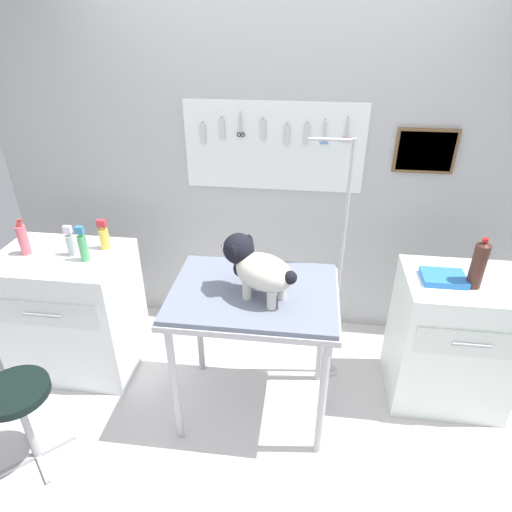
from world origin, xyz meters
TOP-DOWN VIEW (x-y plane):
  - ground at (0.00, 0.00)m, footprint 4.40×4.00m
  - rear_wall_panel at (0.00, 1.28)m, footprint 4.00×0.09m
  - grooming_table at (-0.05, 0.33)m, footprint 0.93×0.68m
  - grooming_arm at (0.43, 0.69)m, footprint 0.29×0.11m
  - dog at (-0.03, 0.28)m, footprint 0.44×0.33m
  - counter_left at (-1.30, 0.57)m, footprint 0.80×0.58m
  - cabinet_right at (1.14, 0.60)m, footprint 0.68×0.54m
  - stool at (-1.21, -0.20)m, footprint 0.35×0.35m
  - conditioner_bottle at (-1.22, 0.59)m, footprint 0.05×0.05m
  - pump_bottle_white at (-1.11, 0.54)m, footprint 0.05×0.05m
  - detangler_spray at (-1.51, 0.57)m, footprint 0.06×0.06m
  - spray_bottle_tall at (-1.05, 0.70)m, footprint 0.06×0.06m
  - soda_bottle at (1.15, 0.54)m, footprint 0.08×0.08m
  - supply_tray at (1.00, 0.58)m, footprint 0.24×0.18m

SIDE VIEW (x-z plane):
  - ground at x=0.00m, z-range -0.04..0.00m
  - cabinet_right at x=1.14m, z-range 0.00..0.87m
  - counter_left at x=-1.30m, z-range 0.00..0.87m
  - stool at x=-1.21m, z-range 0.17..0.71m
  - grooming_arm at x=0.43m, z-range -0.05..1.57m
  - grooming_table at x=-0.05m, z-range 0.35..1.23m
  - supply_tray at x=1.00m, z-range 0.87..0.90m
  - spray_bottle_tall at x=-1.05m, z-range 0.86..1.06m
  - conditioner_bottle at x=-1.22m, z-range 0.86..1.06m
  - pump_bottle_white at x=-1.11m, z-range 0.86..1.08m
  - detangler_spray at x=-1.51m, z-range 0.86..1.09m
  - soda_bottle at x=1.15m, z-range 0.86..1.16m
  - dog at x=-0.03m, z-range 0.89..1.22m
  - rear_wall_panel at x=0.00m, z-range 0.01..2.31m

